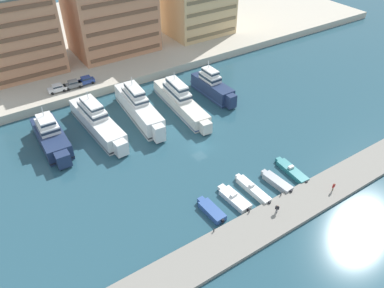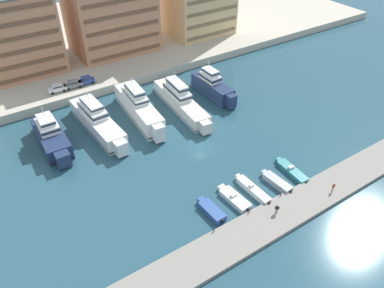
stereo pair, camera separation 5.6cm
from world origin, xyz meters
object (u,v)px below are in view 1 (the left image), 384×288
at_px(yacht_navy_far_left, 51,136).
at_px(motorboat_teal_center, 292,171).
at_px(car_grey_left, 73,84).
at_px(car_white_far_left, 57,88).
at_px(yacht_ivory_center_left, 180,100).
at_px(yacht_white_mid_left, 139,107).
at_px(motorboat_grey_center_left, 277,182).
at_px(pedestrian_mid_deck, 334,186).
at_px(yacht_navy_center, 213,87).
at_px(car_blue_mid_left, 86,80).
at_px(motorboat_blue_far_left, 211,210).
at_px(motorboat_white_left, 234,198).
at_px(motorboat_white_mid_left, 253,190).
at_px(yacht_white_left, 97,121).
at_px(pedestrian_near_edge, 277,208).

relative_size(yacht_navy_far_left, motorboat_teal_center, 2.13).
bearing_deg(car_grey_left, car_white_far_left, 178.02).
xyz_separation_m(yacht_navy_far_left, yacht_ivory_center_left, (27.94, -2.26, 0.03)).
height_order(yacht_white_mid_left, car_white_far_left, yacht_white_mid_left).
height_order(motorboat_grey_center_left, pedestrian_mid_deck, pedestrian_mid_deck).
bearing_deg(yacht_white_mid_left, motorboat_teal_center, -65.02).
distance_m(yacht_navy_center, pedestrian_mid_deck, 37.58).
xyz_separation_m(motorboat_teal_center, car_blue_mid_left, (-19.78, 48.05, 2.55)).
height_order(car_white_far_left, car_grey_left, same).
xyz_separation_m(yacht_white_mid_left, motorboat_blue_far_left, (-3.03, -30.92, -2.00)).
distance_m(yacht_navy_center, motorboat_blue_far_left, 37.00).
height_order(motorboat_white_left, motorboat_teal_center, motorboat_white_left).
distance_m(yacht_navy_far_left, car_white_far_left, 17.83).
relative_size(yacht_navy_far_left, yacht_ivory_center_left, 0.72).
relative_size(motorboat_blue_far_left, car_white_far_left, 1.45).
bearing_deg(motorboat_white_mid_left, motorboat_grey_center_left, -10.82).
bearing_deg(pedestrian_mid_deck, motorboat_blue_far_left, 158.57).
xyz_separation_m(yacht_ivory_center_left, yacht_navy_center, (9.41, 0.86, 0.19)).
distance_m(motorboat_teal_center, car_white_far_left, 54.97).
relative_size(yacht_navy_far_left, motorboat_white_mid_left, 2.00).
height_order(yacht_white_left, car_white_far_left, yacht_white_left).
distance_m(car_white_far_left, car_grey_left, 3.67).
distance_m(yacht_ivory_center_left, car_blue_mid_left, 23.85).
bearing_deg(pedestrian_mid_deck, yacht_white_left, 123.36).
distance_m(yacht_navy_far_left, pedestrian_near_edge, 44.29).
height_order(car_grey_left, car_blue_mid_left, same).
relative_size(yacht_ivory_center_left, car_blue_mid_left, 5.46).
bearing_deg(yacht_white_mid_left, yacht_white_left, 177.48).
bearing_deg(car_grey_left, pedestrian_mid_deck, -65.84).
xyz_separation_m(yacht_white_mid_left, car_blue_mid_left, (-5.30, 16.98, 0.49)).
height_order(yacht_navy_far_left, motorboat_white_mid_left, yacht_navy_far_left).
height_order(yacht_ivory_center_left, motorboat_teal_center, yacht_ivory_center_left).
xyz_separation_m(yacht_navy_center, motorboat_blue_far_left, (-21.72, -29.90, -1.80)).
bearing_deg(yacht_ivory_center_left, motorboat_grey_center_left, -88.39).
distance_m(car_blue_mid_left, pedestrian_mid_deck, 59.59).
bearing_deg(yacht_navy_far_left, yacht_navy_center, -2.15).
height_order(yacht_white_mid_left, yacht_navy_center, yacht_white_mid_left).
relative_size(motorboat_grey_center_left, pedestrian_mid_deck, 3.91).
distance_m(yacht_navy_far_left, car_grey_left, 19.36).
xyz_separation_m(yacht_navy_far_left, yacht_white_mid_left, (18.66, -0.38, 0.41)).
xyz_separation_m(car_white_far_left, pedestrian_mid_deck, (28.49, -55.48, -1.37)).
bearing_deg(motorboat_teal_center, motorboat_white_mid_left, 179.32).
bearing_deg(yacht_white_mid_left, pedestrian_near_edge, -82.07).
xyz_separation_m(yacht_navy_center, pedestrian_near_edge, (-13.55, -35.94, -0.71)).
relative_size(car_white_far_left, car_grey_left, 1.00).
bearing_deg(yacht_navy_center, yacht_navy_far_left, 177.85).
bearing_deg(yacht_navy_center, yacht_white_mid_left, 176.87).
bearing_deg(pedestrian_near_edge, car_grey_left, 104.21).
bearing_deg(yacht_navy_center, pedestrian_near_edge, -110.65).
height_order(yacht_white_left, motorboat_white_left, yacht_white_left).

